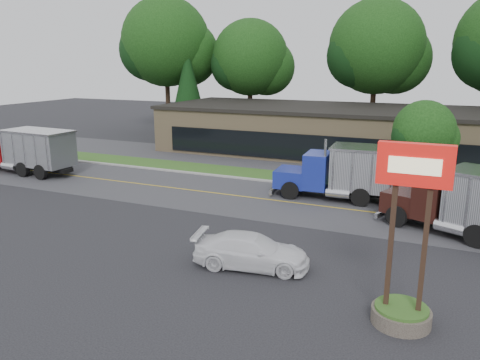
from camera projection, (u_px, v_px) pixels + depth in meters
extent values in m
plane|color=#323237|center=(167.00, 247.00, 21.61)|extent=(140.00, 140.00, 0.00)
cube|color=#515156|center=(244.00, 197.00, 29.59)|extent=(60.00, 8.00, 0.02)
cube|color=gold|center=(244.00, 197.00, 29.59)|extent=(60.00, 0.12, 0.01)
cube|color=#9E9E99|center=(267.00, 182.00, 33.32)|extent=(60.00, 0.30, 0.12)
cube|color=#2E6522|center=(276.00, 176.00, 34.92)|extent=(60.00, 3.40, 0.03)
cube|color=#515156|center=(296.00, 163.00, 39.36)|extent=(60.00, 7.00, 0.02)
cube|color=tan|center=(336.00, 132.00, 43.41)|extent=(32.00, 12.00, 4.00)
cylinder|color=#6B6054|center=(401.00, 316.00, 15.23)|extent=(1.90, 1.90, 0.50)
cylinder|color=#2E6522|center=(402.00, 308.00, 15.15)|extent=(1.70, 1.70, 0.10)
cube|color=#332116|center=(391.00, 246.00, 14.85)|extent=(0.16, 0.16, 5.00)
cube|color=#332116|center=(424.00, 251.00, 14.46)|extent=(0.16, 0.16, 5.00)
cube|color=red|center=(415.00, 165.00, 13.99)|extent=(2.20, 0.35, 1.30)
cube|color=beige|center=(415.00, 166.00, 13.82)|extent=(1.50, 0.04, 0.50)
cube|color=beige|center=(415.00, 164.00, 14.16)|extent=(1.50, 0.04, 0.50)
cylinder|color=#382619|center=(168.00, 108.00, 57.11)|extent=(0.56, 0.56, 5.71)
sphere|color=black|center=(166.00, 42.00, 55.21)|extent=(10.45, 10.45, 10.45)
sphere|color=black|center=(186.00, 53.00, 55.93)|extent=(7.83, 7.83, 7.83)
sphere|color=black|center=(150.00, 50.00, 55.22)|extent=(7.18, 7.18, 7.18)
cylinder|color=#382619|center=(250.00, 114.00, 55.10)|extent=(0.56, 0.56, 4.74)
sphere|color=black|center=(250.00, 57.00, 53.53)|extent=(8.66, 8.66, 8.66)
sphere|color=black|center=(267.00, 67.00, 54.12)|extent=(6.50, 6.50, 6.50)
sphere|color=black|center=(237.00, 65.00, 53.53)|extent=(5.95, 5.95, 5.95)
cylinder|color=#382619|center=(372.00, 117.00, 49.57)|extent=(0.56, 0.56, 5.29)
sphere|color=black|center=(377.00, 47.00, 47.81)|extent=(9.67, 9.67, 9.67)
sphere|color=black|center=(395.00, 59.00, 48.47)|extent=(7.25, 7.25, 7.25)
sphere|color=black|center=(359.00, 56.00, 47.82)|extent=(6.65, 6.65, 6.65)
cylinder|color=#382619|center=(189.00, 131.00, 54.35)|extent=(0.44, 0.44, 1.00)
cone|color=black|center=(188.00, 87.00, 53.12)|extent=(4.42, 4.42, 9.04)
cylinder|color=#382619|center=(420.00, 175.00, 30.75)|extent=(0.56, 0.56, 2.15)
sphere|color=black|center=(424.00, 131.00, 30.04)|extent=(3.94, 3.94, 3.94)
sphere|color=black|center=(436.00, 138.00, 30.30)|extent=(2.95, 2.95, 2.95)
sphere|color=black|center=(413.00, 137.00, 30.04)|extent=(2.71, 2.71, 2.71)
cube|color=black|center=(27.00, 165.00, 35.99)|extent=(8.71, 1.45, 0.28)
cube|color=#B30C10|center=(7.00, 148.00, 36.61)|extent=(1.63, 2.48, 2.20)
cube|color=black|center=(1.00, 143.00, 36.80)|extent=(0.17, 2.10, 0.90)
cube|color=silver|center=(39.00, 148.00, 34.98)|extent=(5.31, 2.77, 2.50)
cube|color=silver|center=(37.00, 131.00, 34.66)|extent=(5.47, 2.93, 0.12)
cylinder|color=black|center=(9.00, 158.00, 38.55)|extent=(1.12, 0.41, 1.10)
cylinder|color=black|center=(56.00, 165.00, 36.16)|extent=(1.12, 0.41, 1.10)
cylinder|color=black|center=(32.00, 171.00, 34.17)|extent=(1.12, 0.41, 1.10)
cube|color=black|center=(348.00, 191.00, 28.85)|extent=(8.21, 1.48, 0.28)
cube|color=#1B2A98|center=(292.00, 177.00, 29.91)|extent=(2.09, 2.41, 1.10)
cube|color=#1B2A98|center=(317.00, 170.00, 29.23)|extent=(1.56, 2.48, 2.20)
cube|color=black|center=(308.00, 163.00, 29.34)|extent=(0.18, 2.10, 0.90)
cube|color=silver|center=(373.00, 170.00, 28.02)|extent=(5.02, 2.78, 2.50)
cube|color=silver|center=(375.00, 148.00, 27.70)|extent=(5.18, 2.94, 0.12)
cylinder|color=black|center=(299.00, 182.00, 31.03)|extent=(1.12, 0.41, 1.10)
cylinder|color=black|center=(290.00, 190.00, 28.94)|extent=(1.12, 0.41, 1.10)
cylinder|color=black|center=(379.00, 189.00, 29.30)|extent=(1.12, 0.41, 1.10)
cylinder|color=black|center=(376.00, 199.00, 27.21)|extent=(1.12, 0.41, 1.10)
cube|color=black|center=(468.00, 226.00, 22.71)|extent=(7.35, 3.74, 0.28)
cube|color=black|center=(406.00, 201.00, 24.84)|extent=(2.53, 2.81, 1.10)
cube|color=black|center=(434.00, 196.00, 23.67)|extent=(2.11, 2.71, 2.20)
cube|color=black|center=(424.00, 186.00, 23.97)|extent=(0.84, 1.97, 0.90)
cylinder|color=black|center=(417.00, 207.00, 25.64)|extent=(1.15, 0.74, 1.10)
cylinder|color=black|center=(397.00, 216.00, 24.09)|extent=(1.15, 0.74, 1.10)
imported|color=white|center=(251.00, 251.00, 19.34)|extent=(5.08, 2.78, 1.39)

